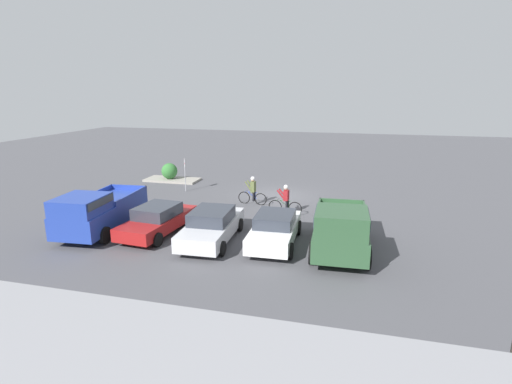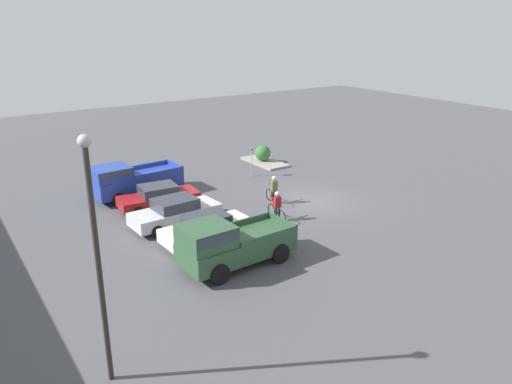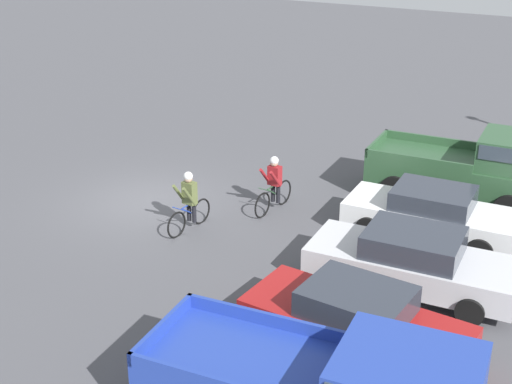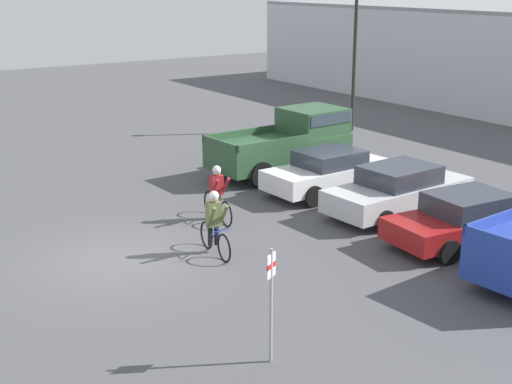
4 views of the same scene
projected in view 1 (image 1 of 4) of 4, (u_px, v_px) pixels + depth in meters
The scene contains 11 objects.
ground_plane at pixel (277, 196), 25.45m from camera, with size 80.00×80.00×0.00m, color #4C4C51.
pickup_truck_0 at pixel (341, 228), 16.12m from camera, with size 2.48×5.22×2.21m.
sedan_0 at pixel (275, 229), 17.38m from camera, with size 2.06×4.50×1.41m.
sedan_1 at pixel (212, 225), 17.75m from camera, with size 2.17×4.78×1.46m.
sedan_2 at pixel (158, 219), 18.70m from camera, with size 2.25×4.64×1.37m.
pickup_truck_1 at pixel (98, 211), 18.71m from camera, with size 2.60×5.55×2.08m.
cyclist_0 at pixel (253, 190), 23.47m from camera, with size 1.78×0.50×1.70m.
cyclist_1 at pixel (286, 199), 21.62m from camera, with size 1.87×0.50×1.66m.
fire_lane_sign at pixel (185, 171), 26.35m from camera, with size 0.16×0.28×2.22m.
curb_island at pixel (172, 180), 29.74m from camera, with size 3.97×1.80×0.15m, color gray.
shrub at pixel (169, 171), 29.57m from camera, with size 1.17×1.17×1.17m.
Camera 1 is at (-4.84, 24.14, 6.58)m, focal length 28.00 mm.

